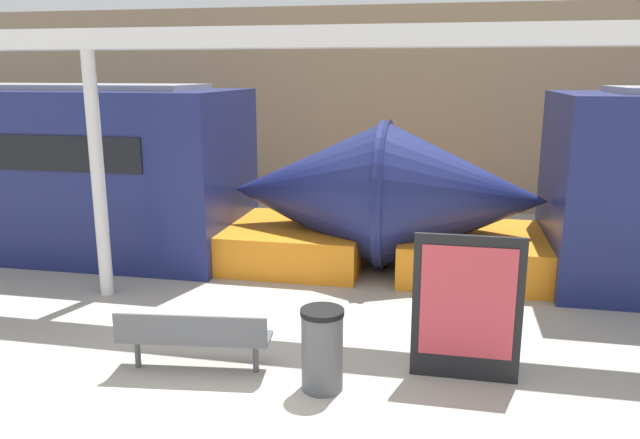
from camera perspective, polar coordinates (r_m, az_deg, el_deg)
The scene contains 7 objects.
ground_plane at distance 6.80m, azimuth -8.99°, elevation -17.14°, with size 60.00×60.00×0.00m, color #A8A093.
station_wall at distance 16.00m, azimuth 3.94°, elevation 10.04°, with size 56.00×0.20×5.00m, color #9E8460.
bench_near at distance 7.46m, azimuth -11.51°, elevation -10.33°, with size 1.81×0.65×0.76m.
trash_bin at distance 6.97m, azimuth 0.20°, elevation -11.78°, with size 0.48×0.48×0.93m.
poster_board at distance 7.22m, azimuth 13.27°, elevation -7.89°, with size 1.21×0.07×1.70m.
support_column_near at distance 10.04m, azimuth -19.64°, elevation 3.65°, with size 0.20×0.20×3.74m, color silver.
canopy_beam at distance 9.93m, azimuth -20.58°, elevation 15.14°, with size 28.00×0.60×0.28m, color silver.
Camera 1 is at (2.16, -5.45, 3.44)m, focal length 35.00 mm.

